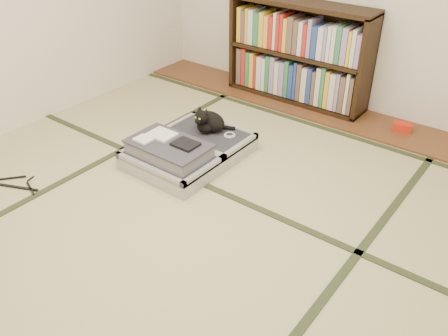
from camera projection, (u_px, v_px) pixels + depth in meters
The scene contains 9 objects.
floor at pixel (184, 222), 3.01m from camera, with size 4.50×4.50×0.00m, color #C8C585.
wood_strip at pixel (329, 112), 4.35m from camera, with size 4.00×0.50×0.02m, color brown.
red_item at pixel (402, 127), 4.00m from camera, with size 0.15×0.09×0.07m, color red.
tatami_borders at pixel (231, 187), 3.34m from camera, with size 4.00×4.50×0.01m.
bookcase at pixel (298, 55), 4.37m from camera, with size 1.36×0.31×0.92m.
suitcase at pixel (186, 151), 3.59m from camera, with size 0.67×0.89×0.26m.
cat at pixel (208, 121), 3.73m from camera, with size 0.30×0.30×0.24m.
cable_coil at pixel (230, 135), 3.71m from camera, with size 0.09×0.09×0.02m.
hanger at pixel (18, 185), 3.35m from camera, with size 0.38×0.25×0.01m.
Camera 1 is at (1.63, -1.72, 1.89)m, focal length 38.00 mm.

